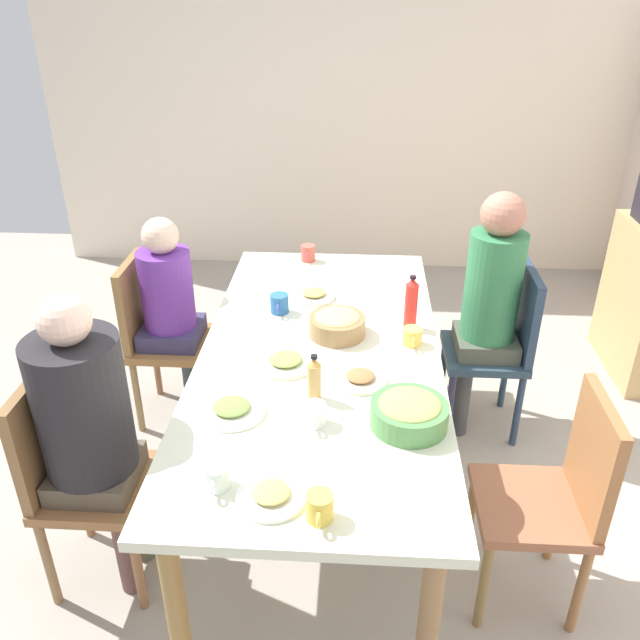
{
  "coord_description": "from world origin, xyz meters",
  "views": [
    {
      "loc": [
        2.35,
        0.15,
        2.16
      ],
      "look_at": [
        0.0,
        0.0,
        0.89
      ],
      "focal_mm": 36.44,
      "sensor_mm": 36.0,
      "label": 1
    }
  ],
  "objects_px": {
    "bowl_1": "(409,412)",
    "bottle_1": "(315,379)",
    "chair_1": "(157,331)",
    "bowl_0": "(337,324)",
    "person_2": "(489,297)",
    "plate_0": "(314,295)",
    "cup_1": "(279,304)",
    "person_0": "(88,421)",
    "chair_2": "(501,342)",
    "cup_0": "(315,414)",
    "plate_4": "(360,378)",
    "chair_3": "(556,492)",
    "cup_4": "(216,476)",
    "chair_0": "(75,471)",
    "cup_5": "(308,253)",
    "cup_3": "(320,507)",
    "person_1": "(172,305)",
    "dining_table": "(320,365)",
    "plate_2": "(232,409)",
    "bottle_0": "(411,304)",
    "cup_2": "(412,337)",
    "plate_3": "(271,495)",
    "plate_1": "(286,362)"
  },
  "relations": [
    {
      "from": "cup_3",
      "to": "chair_3",
      "type": "bearing_deg",
      "value": 116.5
    },
    {
      "from": "chair_1",
      "to": "cup_4",
      "type": "bearing_deg",
      "value": 24.14
    },
    {
      "from": "bowl_1",
      "to": "cup_0",
      "type": "xyz_separation_m",
      "value": [
        0.01,
        -0.33,
        -0.01
      ]
    },
    {
      "from": "dining_table",
      "to": "cup_1",
      "type": "xyz_separation_m",
      "value": [
        -0.34,
        -0.21,
        0.12
      ]
    },
    {
      "from": "person_0",
      "to": "chair_2",
      "type": "xyz_separation_m",
      "value": [
        -1.08,
        1.68,
        -0.24
      ]
    },
    {
      "from": "person_2",
      "to": "bowl_0",
      "type": "relative_size",
      "value": 5.18
    },
    {
      "from": "person_2",
      "to": "plate_0",
      "type": "distance_m",
      "value": 0.86
    },
    {
      "from": "cup_3",
      "to": "cup_5",
      "type": "xyz_separation_m",
      "value": [
        -1.92,
        -0.19,
        0.0
      ]
    },
    {
      "from": "plate_2",
      "to": "bottle_0",
      "type": "distance_m",
      "value": 0.97
    },
    {
      "from": "person_0",
      "to": "person_2",
      "type": "distance_m",
      "value": 1.92
    },
    {
      "from": "cup_1",
      "to": "plate_0",
      "type": "bearing_deg",
      "value": 138.16
    },
    {
      "from": "dining_table",
      "to": "cup_0",
      "type": "xyz_separation_m",
      "value": [
        0.5,
        0.01,
        0.11
      ]
    },
    {
      "from": "person_1",
      "to": "plate_4",
      "type": "xyz_separation_m",
      "value": [
        0.76,
        0.96,
        0.09
      ]
    },
    {
      "from": "dining_table",
      "to": "cup_0",
      "type": "height_order",
      "value": "cup_0"
    },
    {
      "from": "bowl_0",
      "to": "plate_4",
      "type": "bearing_deg",
      "value": 15.98
    },
    {
      "from": "cup_0",
      "to": "cup_3",
      "type": "relative_size",
      "value": 0.99
    },
    {
      "from": "chair_0",
      "to": "cup_5",
      "type": "relative_size",
      "value": 7.89
    },
    {
      "from": "chair_1",
      "to": "cup_1",
      "type": "height_order",
      "value": "chair_1"
    },
    {
      "from": "plate_3",
      "to": "bowl_0",
      "type": "bearing_deg",
      "value": 171.16
    },
    {
      "from": "plate_2",
      "to": "plate_4",
      "type": "relative_size",
      "value": 1.2
    },
    {
      "from": "plate_2",
      "to": "bottle_1",
      "type": "distance_m",
      "value": 0.32
    },
    {
      "from": "bowl_0",
      "to": "cup_0",
      "type": "height_order",
      "value": "bowl_0"
    },
    {
      "from": "plate_4",
      "to": "cup_1",
      "type": "xyz_separation_m",
      "value": [
        -0.56,
        -0.38,
        0.03
      ]
    },
    {
      "from": "chair_2",
      "to": "bowl_1",
      "type": "height_order",
      "value": "chair_2"
    },
    {
      "from": "cup_3",
      "to": "plate_0",
      "type": "bearing_deg",
      "value": -175.29
    },
    {
      "from": "dining_table",
      "to": "bottle_0",
      "type": "relative_size",
      "value": 8.43
    },
    {
      "from": "cup_1",
      "to": "chair_1",
      "type": "bearing_deg",
      "value": -106.1
    },
    {
      "from": "person_1",
      "to": "cup_4",
      "type": "relative_size",
      "value": 9.2
    },
    {
      "from": "cup_0",
      "to": "plate_1",
      "type": "bearing_deg",
      "value": -159.15
    },
    {
      "from": "plate_4",
      "to": "cup_0",
      "type": "height_order",
      "value": "cup_0"
    },
    {
      "from": "chair_1",
      "to": "bowl_0",
      "type": "relative_size",
      "value": 3.63
    },
    {
      "from": "bowl_1",
      "to": "bottle_1",
      "type": "height_order",
      "value": "bottle_1"
    },
    {
      "from": "chair_0",
      "to": "cup_5",
      "type": "height_order",
      "value": "chair_0"
    },
    {
      "from": "plate_0",
      "to": "bottle_1",
      "type": "height_order",
      "value": "bottle_1"
    },
    {
      "from": "cup_4",
      "to": "plate_0",
      "type": "bearing_deg",
      "value": 171.29
    },
    {
      "from": "plate_4",
      "to": "chair_1",
      "type": "bearing_deg",
      "value": -125.63
    },
    {
      "from": "person_0",
      "to": "plate_4",
      "type": "height_order",
      "value": "person_0"
    },
    {
      "from": "plate_4",
      "to": "plate_3",
      "type": "bearing_deg",
      "value": -21.84
    },
    {
      "from": "bottle_1",
      "to": "chair_3",
      "type": "bearing_deg",
      "value": 77.59
    },
    {
      "from": "person_0",
      "to": "plate_2",
      "type": "height_order",
      "value": "person_0"
    },
    {
      "from": "plate_0",
      "to": "bowl_0",
      "type": "height_order",
      "value": "bowl_0"
    },
    {
      "from": "cup_0",
      "to": "cup_1",
      "type": "relative_size",
      "value": 0.95
    },
    {
      "from": "plate_4",
      "to": "cup_5",
      "type": "bearing_deg",
      "value": -165.91
    },
    {
      "from": "cup_2",
      "to": "chair_2",
      "type": "bearing_deg",
      "value": 132.72
    },
    {
      "from": "chair_0",
      "to": "plate_4",
      "type": "height_order",
      "value": "chair_0"
    },
    {
      "from": "cup_2",
      "to": "plate_3",
      "type": "bearing_deg",
      "value": -26.76
    },
    {
      "from": "person_0",
      "to": "bottle_1",
      "type": "xyz_separation_m",
      "value": [
        -0.19,
        0.8,
        0.08
      ]
    },
    {
      "from": "person_1",
      "to": "cup_1",
      "type": "bearing_deg",
      "value": 71.45
    },
    {
      "from": "cup_4",
      "to": "plate_2",
      "type": "bearing_deg",
      "value": -176.43
    },
    {
      "from": "chair_3",
      "to": "cup_0",
      "type": "distance_m",
      "value": 0.91
    }
  ]
}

